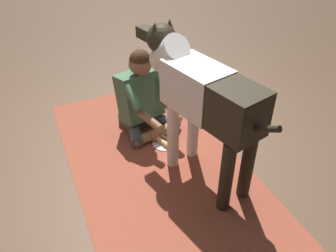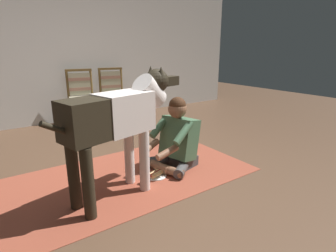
# 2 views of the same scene
# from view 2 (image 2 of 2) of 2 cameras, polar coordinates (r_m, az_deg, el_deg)

# --- Properties ---
(ground_plane) EXTENTS (13.55, 13.55, 0.00)m
(ground_plane) POSITION_cam_2_polar(r_m,az_deg,el_deg) (2.84, -3.28, -11.81)
(ground_plane) COLOR brown
(back_wall) EXTENTS (7.83, 0.10, 2.60)m
(back_wall) POSITION_cam_2_polar(r_m,az_deg,el_deg) (5.37, -21.49, 14.74)
(back_wall) COLOR beige
(back_wall) RESTS_ON ground
(area_rug) EXTENTS (2.59, 1.41, 0.01)m
(area_rug) POSITION_cam_2_polar(r_m,az_deg,el_deg) (2.99, -7.80, -10.34)
(area_rug) COLOR brown
(area_rug) RESTS_ON ground
(dining_chair_left_of_pair) EXTENTS (0.53, 0.53, 0.98)m
(dining_chair_left_of_pair) POSITION_cam_2_polar(r_m,az_deg,el_deg) (5.10, -17.94, 6.46)
(dining_chair_left_of_pair) COLOR brown
(dining_chair_left_of_pair) RESTS_ON ground
(dining_chair_right_of_pair) EXTENTS (0.54, 0.54, 0.98)m
(dining_chair_right_of_pair) POSITION_cam_2_polar(r_m,az_deg,el_deg) (5.30, -11.71, 7.25)
(dining_chair_right_of_pair) COLOR brown
(dining_chair_right_of_pair) RESTS_ON ground
(person_sitting_on_floor) EXTENTS (0.70, 0.58, 0.82)m
(person_sitting_on_floor) POSITION_cam_2_polar(r_m,az_deg,el_deg) (3.05, 1.77, -2.88)
(person_sitting_on_floor) COLOR #444343
(person_sitting_on_floor) RESTS_ON ground
(large_dog) EXTENTS (1.44, 0.51, 1.17)m
(large_dog) POSITION_cam_2_polar(r_m,az_deg,el_deg) (2.40, -10.31, 1.87)
(large_dog) COLOR silver
(large_dog) RESTS_ON ground
(hot_dog_on_plate) EXTENTS (0.22, 0.22, 0.06)m
(hot_dog_on_plate) POSITION_cam_2_polar(r_m,az_deg,el_deg) (2.94, -2.59, -10.24)
(hot_dog_on_plate) COLOR white
(hot_dog_on_plate) RESTS_ON ground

